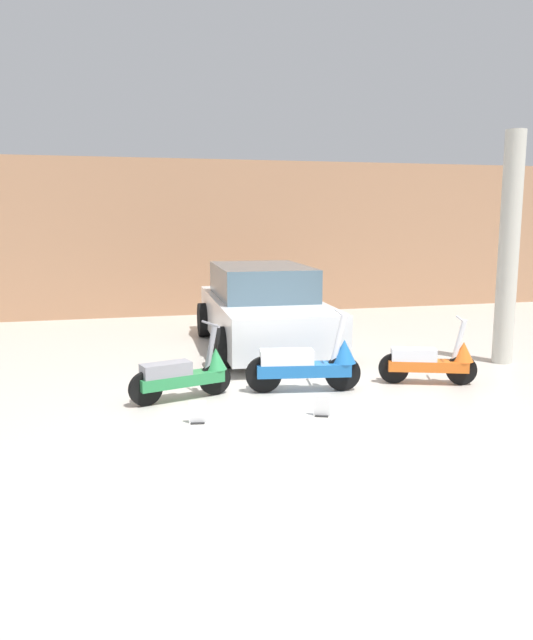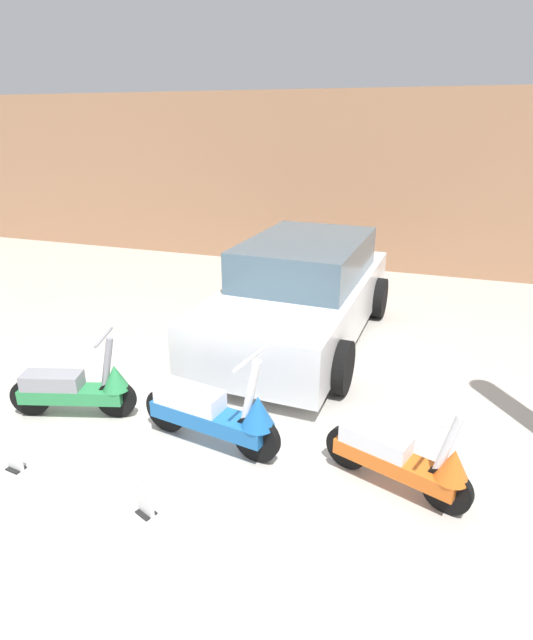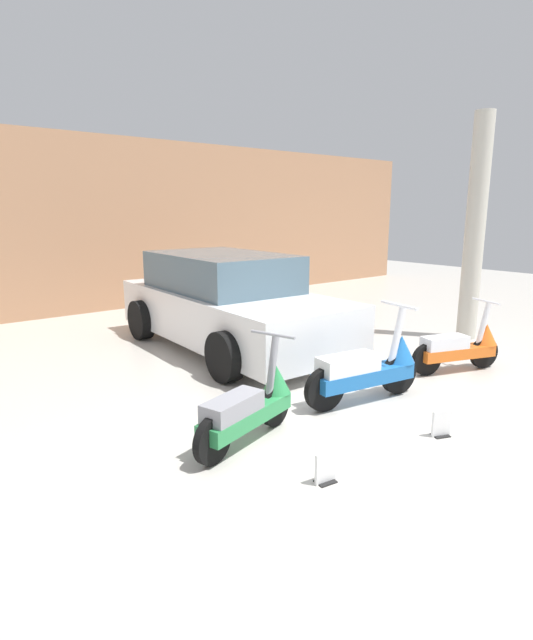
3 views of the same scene
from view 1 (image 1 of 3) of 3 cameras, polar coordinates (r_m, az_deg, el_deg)
name	(u,v)px [view 1 (image 1 of 3)]	position (r m, az deg, el deg)	size (l,w,h in m)	color
ground_plane	(290,404)	(8.02, 2.13, -7.69)	(28.00, 28.00, 0.00)	beige
wall_back	(201,238)	(15.09, -5.99, 7.46)	(19.60, 0.12, 3.68)	tan
scooter_front_left	(186,373)	(8.20, -7.41, -4.85)	(1.37, 0.66, 0.98)	black
scooter_front_right	(308,363)	(8.51, 3.86, -3.97)	(1.57, 0.61, 1.10)	black
scooter_front_center	(432,361)	(9.17, 14.90, -3.61)	(1.32, 0.69, 0.96)	black
car_rear_left	(263,309)	(11.26, -0.30, 1.02)	(2.26, 4.43, 1.48)	white
placard_near_left_scooter	(197,413)	(7.33, -6.33, -8.48)	(0.20, 0.14, 0.26)	black
placard_near_right_scooter	(322,407)	(7.56, 5.08, -7.89)	(0.20, 0.17, 0.26)	black
support_column_side	(509,249)	(10.67, 21.27, 6.03)	(0.32, 0.32, 3.68)	beige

